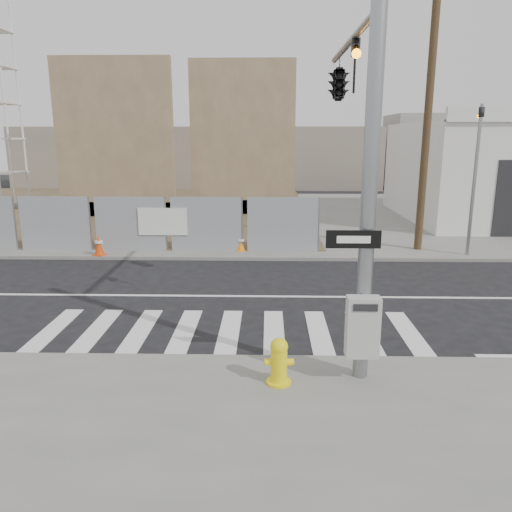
{
  "coord_description": "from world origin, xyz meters",
  "views": [
    {
      "loc": [
        0.85,
        -12.97,
        4.26
      ],
      "look_at": [
        0.56,
        -1.09,
        1.4
      ],
      "focal_mm": 35.0,
      "sensor_mm": 36.0,
      "label": 1
    }
  ],
  "objects_px": {
    "traffic_cone_c": "(99,245)",
    "traffic_cone_d": "(241,243)",
    "fire_hydrant": "(279,361)",
    "signal_pole": "(347,111)"
  },
  "relations": [
    {
      "from": "signal_pole",
      "to": "fire_hydrant",
      "type": "height_order",
      "value": "signal_pole"
    },
    {
      "from": "fire_hydrant",
      "to": "traffic_cone_c",
      "type": "bearing_deg",
      "value": 113.74
    },
    {
      "from": "fire_hydrant",
      "to": "traffic_cone_c",
      "type": "xyz_separation_m",
      "value": [
        -6.21,
        9.34,
        -0.04
      ]
    },
    {
      "from": "traffic_cone_d",
      "to": "fire_hydrant",
      "type": "bearing_deg",
      "value": -83.27
    },
    {
      "from": "fire_hydrant",
      "to": "traffic_cone_d",
      "type": "bearing_deg",
      "value": 86.84
    },
    {
      "from": "signal_pole",
      "to": "traffic_cone_c",
      "type": "distance_m",
      "value": 10.79
    },
    {
      "from": "traffic_cone_d",
      "to": "traffic_cone_c",
      "type": "bearing_deg",
      "value": -170.63
    },
    {
      "from": "signal_pole",
      "to": "fire_hydrant",
      "type": "relative_size",
      "value": 8.5
    },
    {
      "from": "traffic_cone_c",
      "to": "traffic_cone_d",
      "type": "bearing_deg",
      "value": 9.37
    },
    {
      "from": "fire_hydrant",
      "to": "signal_pole",
      "type": "bearing_deg",
      "value": 55.02
    }
  ]
}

